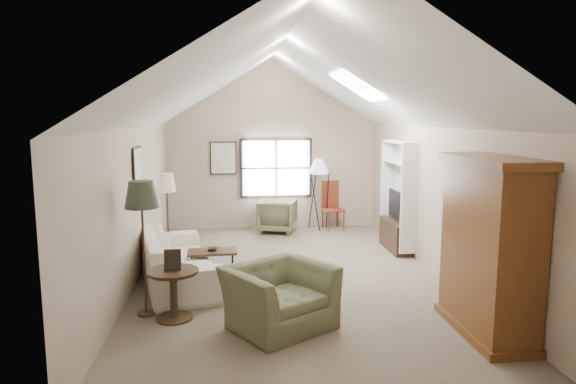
{
  "coord_description": "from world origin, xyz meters",
  "views": [
    {
      "loc": [
        -0.93,
        -8.2,
        2.69
      ],
      "look_at": [
        0.0,
        0.4,
        1.4
      ],
      "focal_mm": 32.0,
      "sensor_mm": 36.0,
      "label": 1
    }
  ],
  "objects": [
    {
      "name": "coffee_table",
      "position": [
        -1.3,
        0.36,
        0.21
      ],
      "size": [
        0.84,
        0.49,
        0.42
      ],
      "primitive_type": "cube",
      "rotation": [
        0.0,
        0.0,
        0.05
      ],
      "color": "#382217",
      "rests_on": "ground"
    },
    {
      "name": "armchair_far",
      "position": [
        0.09,
        3.5,
        0.38
      ],
      "size": [
        1.02,
        1.04,
        0.76
      ],
      "primitive_type": "imported",
      "rotation": [
        0.0,
        0.0,
        2.84
      ],
      "color": "#626748",
      "rests_on": "ground"
    },
    {
      "name": "bowl",
      "position": [
        -1.3,
        0.36,
        0.44
      ],
      "size": [
        0.21,
        0.21,
        0.05
      ],
      "primitive_type": "imported",
      "rotation": [
        0.0,
        0.0,
        0.05
      ],
      "color": "#382017",
      "rests_on": "coffee_table"
    },
    {
      "name": "media_console",
      "position": [
        2.32,
        1.6,
        0.3
      ],
      "size": [
        0.34,
        1.18,
        0.6
      ],
      "primitive_type": "cube",
      "color": "#382316",
      "rests_on": "ground"
    },
    {
      "name": "tv_alcove",
      "position": [
        2.34,
        1.6,
        1.15
      ],
      "size": [
        0.32,
        1.3,
        2.1
      ],
      "primitive_type": "cube",
      "color": "white",
      "rests_on": "ground"
    },
    {
      "name": "tan_lamp",
      "position": [
        -2.14,
        1.25,
        0.84
      ],
      "size": [
        0.41,
        0.41,
        1.68
      ],
      "primitive_type": null,
      "rotation": [
        0.0,
        0.0,
        0.23
      ],
      "color": "tan",
      "rests_on": "ground"
    },
    {
      "name": "tv_panel",
      "position": [
        2.32,
        1.6,
        0.92
      ],
      "size": [
        0.05,
        0.9,
        0.55
      ],
      "primitive_type": "cube",
      "color": "black",
      "rests_on": "media_console"
    },
    {
      "name": "wall_art",
      "position": [
        -1.88,
        1.94,
        1.73
      ],
      "size": [
        1.97,
        3.71,
        0.88
      ],
      "color": "black",
      "rests_on": "room_shell"
    },
    {
      "name": "tripod_lamp",
      "position": [
        1.09,
        3.7,
        0.85
      ],
      "size": [
        0.55,
        0.55,
        1.71
      ],
      "primitive_type": null,
      "rotation": [
        0.0,
        0.0,
        0.12
      ],
      "color": "white",
      "rests_on": "ground"
    },
    {
      "name": "dark_lamp",
      "position": [
        -2.14,
        -1.35,
        0.94
      ],
      "size": [
        0.54,
        0.54,
        1.88
      ],
      "primitive_type": null,
      "rotation": [
        0.0,
        0.0,
        0.23
      ],
      "color": "black",
      "rests_on": "ground"
    },
    {
      "name": "side_table",
      "position": [
        -1.74,
        -1.55,
        0.34
      ],
      "size": [
        0.81,
        0.81,
        0.67
      ],
      "primitive_type": "cylinder",
      "rotation": [
        0.0,
        0.0,
        0.23
      ],
      "color": "#362716",
      "rests_on": "ground"
    },
    {
      "name": "side_chair",
      "position": [
        1.44,
        3.62,
        0.57
      ],
      "size": [
        0.53,
        0.53,
        1.15
      ],
      "primitive_type": "cube",
      "rotation": [
        0.0,
        0.0,
        0.21
      ],
      "color": "brown",
      "rests_on": "ground"
    },
    {
      "name": "window",
      "position": [
        0.1,
        3.96,
        1.45
      ],
      "size": [
        1.72,
        0.08,
        1.42
      ],
      "primitive_type": "cube",
      "color": "black",
      "rests_on": "room_shell"
    },
    {
      "name": "sofa",
      "position": [
        -1.84,
        0.05,
        0.39
      ],
      "size": [
        1.64,
        2.86,
        0.79
      ],
      "primitive_type": "imported",
      "rotation": [
        0.0,
        0.0,
        1.8
      ],
      "color": "white",
      "rests_on": "ground"
    },
    {
      "name": "armchair_near",
      "position": [
        -0.37,
        -1.96,
        0.4
      ],
      "size": [
        1.62,
        1.57,
        0.8
      ],
      "primitive_type": "imported",
      "rotation": [
        0.0,
        0.0,
        0.56
      ],
      "color": "#606748",
      "rests_on": "ground"
    },
    {
      "name": "armoire",
      "position": [
        2.18,
        -2.4,
        1.1
      ],
      "size": [
        0.6,
        1.5,
        2.2
      ],
      "primitive_type": "cube",
      "color": "brown",
      "rests_on": "ground"
    },
    {
      "name": "skylight",
      "position": [
        1.3,
        0.9,
        3.22
      ],
      "size": [
        0.8,
        1.2,
        0.52
      ],
      "primitive_type": null,
      "color": "white",
      "rests_on": "room_shell"
    },
    {
      "name": "room_shell",
      "position": [
        0.0,
        0.0,
        3.21
      ],
      "size": [
        5.01,
        8.01,
        4.0
      ],
      "color": "#736152",
      "rests_on": "ground"
    }
  ]
}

